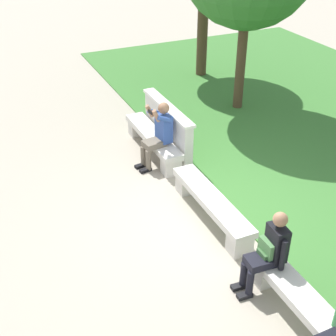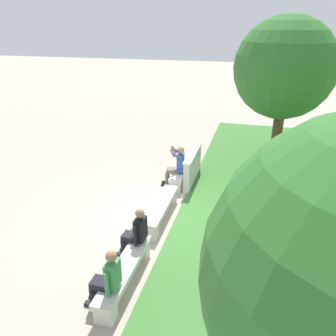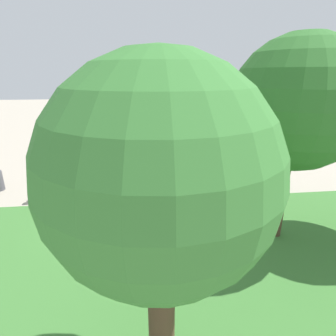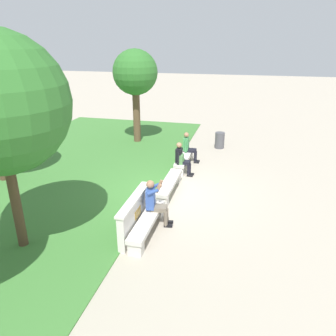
% 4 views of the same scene
% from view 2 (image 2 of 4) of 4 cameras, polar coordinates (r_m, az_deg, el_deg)
% --- Properties ---
extents(ground_plane, '(80.00, 80.00, 0.00)m').
position_cam_2_polar(ground_plane, '(8.89, -1.19, -8.69)').
color(ground_plane, '#A89E8C').
extents(bench_main, '(2.17, 0.40, 0.45)m').
position_cam_2_polar(bench_main, '(10.89, 2.55, -0.44)').
color(bench_main, beige).
rests_on(bench_main, ground).
extents(bench_near, '(2.17, 0.40, 0.45)m').
position_cam_2_polar(bench_near, '(8.72, -1.20, -7.00)').
color(bench_near, beige).
rests_on(bench_near, ground).
extents(bench_mid, '(2.17, 0.40, 0.45)m').
position_cam_2_polar(bench_mid, '(6.81, -7.50, -17.46)').
color(bench_mid, beige).
rests_on(bench_mid, ground).
extents(backrest_wall_with_plaque, '(2.06, 0.24, 1.01)m').
position_cam_2_polar(backrest_wall_with_plaque, '(10.74, 4.33, 0.39)').
color(backrest_wall_with_plaque, beige).
rests_on(backrest_wall_with_plaque, ground).
extents(person_photographer, '(0.51, 0.76, 1.32)m').
position_cam_2_polar(person_photographer, '(10.29, 1.55, 0.69)').
color(person_photographer, black).
rests_on(person_photographer, ground).
extents(person_distant, '(0.48, 0.69, 1.26)m').
position_cam_2_polar(person_distant, '(7.21, -5.59, -10.99)').
color(person_distant, black).
rests_on(person_distant, ground).
extents(person_companion, '(0.48, 0.67, 1.26)m').
position_cam_2_polar(person_companion, '(6.19, -10.49, -18.22)').
color(person_companion, black).
rests_on(person_companion, ground).
extents(backpack, '(0.28, 0.24, 0.43)m').
position_cam_2_polar(backpack, '(7.26, -5.29, -11.19)').
color(backpack, '#4C7F47').
rests_on(backpack, bench_mid).
extents(tree_left_background, '(3.09, 3.09, 5.08)m').
position_cam_2_polar(tree_left_background, '(11.03, 19.61, 15.99)').
color(tree_left_background, '#4C3826').
rests_on(tree_left_background, ground).
extents(tree_far_back, '(2.58, 2.58, 4.69)m').
position_cam_2_polar(tree_far_back, '(13.51, 20.17, 16.48)').
color(tree_far_back, '#4C3826').
rests_on(tree_far_back, ground).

